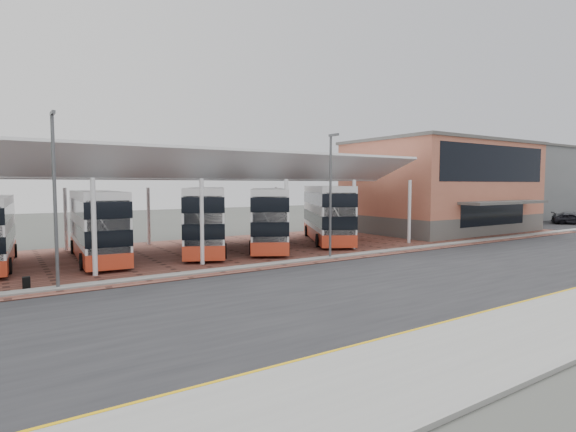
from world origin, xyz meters
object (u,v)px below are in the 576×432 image
object	(u,v)px
bus_4	(268,218)
carpark_car_b	(575,218)
bus_5	(327,214)
bus_2	(97,226)
carpark_car_a	(570,219)
bus_3	(206,220)
terminal	(442,186)

from	to	relation	value
bus_4	carpark_car_b	world-z (taller)	bus_4
bus_5	carpark_car_b	size ratio (longest dim) A/B	2.29
bus_2	carpark_car_a	world-z (taller)	bus_2
bus_3	carpark_car_a	world-z (taller)	bus_3
terminal	carpark_car_a	distance (m)	19.32
bus_4	carpark_car_a	xyz separation A→B (m)	(40.40, -2.92, -1.53)
carpark_car_b	bus_3	bearing A→B (deg)	139.45
bus_5	carpark_car_b	bearing A→B (deg)	23.67
bus_3	bus_4	bearing A→B (deg)	13.76
bus_5	carpark_car_a	xyz separation A→B (m)	(34.30, -3.50, -1.63)
bus_3	bus_5	distance (m)	10.81
bus_4	carpark_car_a	size ratio (longest dim) A/B	2.73
terminal	bus_2	size ratio (longest dim) A/B	1.72
bus_2	bus_3	world-z (taller)	bus_3
bus_2	bus_3	size ratio (longest dim) A/B	0.97
bus_2	carpark_car_a	size ratio (longest dim) A/B	2.76
bus_5	carpark_car_a	size ratio (longest dim) A/B	2.87
terminal	bus_4	size ratio (longest dim) A/B	1.73
terminal	bus_3	bearing A→B (deg)	-178.93
bus_3	bus_4	size ratio (longest dim) A/B	1.04
bus_2	bus_3	xyz separation A→B (m)	(7.22, -0.33, 0.09)
carpark_car_a	bus_4	bearing A→B (deg)	136.26
terminal	bus_5	world-z (taller)	terminal
bus_2	bus_4	bearing A→B (deg)	-2.05
terminal	carpark_car_a	bearing A→B (deg)	-13.13
bus_3	bus_4	distance (m)	4.78
carpark_car_b	bus_2	bearing A→B (deg)	139.68
bus_3	terminal	bearing A→B (deg)	25.45
bus_4	carpark_car_a	distance (m)	40.54
terminal	bus_4	xyz separation A→B (m)	(-21.98, -1.38, -2.38)
bus_4	bus_5	xyz separation A→B (m)	(6.10, 0.59, 0.10)
carpark_car_a	carpark_car_b	distance (m)	1.74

